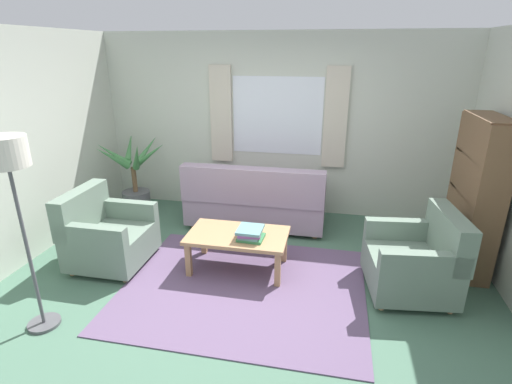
{
  "coord_description": "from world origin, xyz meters",
  "views": [
    {
      "loc": [
        0.82,
        -3.39,
        2.36
      ],
      "look_at": [
        -0.01,
        0.7,
        0.82
      ],
      "focal_mm": 27.3,
      "sensor_mm": 36.0,
      "label": 1
    }
  ],
  "objects_px": {
    "armchair_left": "(106,235)",
    "armchair_right": "(417,261)",
    "coffee_table": "(238,238)",
    "potted_plant": "(135,183)",
    "standing_lamp": "(10,172)",
    "bookshelf": "(473,195)",
    "book_stack_on_table": "(250,233)",
    "couch": "(255,201)"
  },
  "relations": [
    {
      "from": "armchair_right",
      "to": "book_stack_on_table",
      "type": "xyz_separation_m",
      "value": [
        -1.71,
        -0.02,
        0.15
      ]
    },
    {
      "from": "book_stack_on_table",
      "to": "potted_plant",
      "type": "distance_m",
      "value": 2.51
    },
    {
      "from": "book_stack_on_table",
      "to": "bookshelf",
      "type": "distance_m",
      "value": 2.45
    },
    {
      "from": "book_stack_on_table",
      "to": "bookshelf",
      "type": "height_order",
      "value": "bookshelf"
    },
    {
      "from": "couch",
      "to": "potted_plant",
      "type": "height_order",
      "value": "potted_plant"
    },
    {
      "from": "book_stack_on_table",
      "to": "standing_lamp",
      "type": "xyz_separation_m",
      "value": [
        -1.66,
        -1.21,
        0.96
      ]
    },
    {
      "from": "bookshelf",
      "to": "standing_lamp",
      "type": "bearing_deg",
      "value": 115.06
    },
    {
      "from": "coffee_table",
      "to": "standing_lamp",
      "type": "distance_m",
      "value": 2.25
    },
    {
      "from": "bookshelf",
      "to": "standing_lamp",
      "type": "xyz_separation_m",
      "value": [
        -3.99,
        -1.86,
        0.58
      ]
    },
    {
      "from": "armchair_right",
      "to": "book_stack_on_table",
      "type": "distance_m",
      "value": 1.72
    },
    {
      "from": "potted_plant",
      "to": "bookshelf",
      "type": "height_order",
      "value": "bookshelf"
    },
    {
      "from": "book_stack_on_table",
      "to": "bookshelf",
      "type": "xyz_separation_m",
      "value": [
        2.33,
        0.66,
        0.37
      ]
    },
    {
      "from": "couch",
      "to": "armchair_right",
      "type": "xyz_separation_m",
      "value": [
        1.91,
        -1.24,
        -0.01
      ]
    },
    {
      "from": "armchair_left",
      "to": "coffee_table",
      "type": "bearing_deg",
      "value": -83.85
    },
    {
      "from": "armchair_right",
      "to": "coffee_table",
      "type": "relative_size",
      "value": 0.85
    },
    {
      "from": "armchair_right",
      "to": "potted_plant",
      "type": "relative_size",
      "value": 0.76
    },
    {
      "from": "armchair_left",
      "to": "armchair_right",
      "type": "height_order",
      "value": "same"
    },
    {
      "from": "couch",
      "to": "book_stack_on_table",
      "type": "relative_size",
      "value": 6.36
    },
    {
      "from": "armchair_right",
      "to": "book_stack_on_table",
      "type": "bearing_deg",
      "value": -96.12
    },
    {
      "from": "armchair_left",
      "to": "armchair_right",
      "type": "distance_m",
      "value": 3.39
    },
    {
      "from": "book_stack_on_table",
      "to": "standing_lamp",
      "type": "distance_m",
      "value": 2.26
    },
    {
      "from": "potted_plant",
      "to": "bookshelf",
      "type": "relative_size",
      "value": 0.71
    },
    {
      "from": "armchair_left",
      "to": "bookshelf",
      "type": "xyz_separation_m",
      "value": [
        4.0,
        0.74,
        0.52
      ]
    },
    {
      "from": "armchair_left",
      "to": "coffee_table",
      "type": "xyz_separation_m",
      "value": [
        1.52,
        0.16,
        0.03
      ]
    },
    {
      "from": "armchair_left",
      "to": "coffee_table",
      "type": "relative_size",
      "value": 0.8
    },
    {
      "from": "armchair_right",
      "to": "book_stack_on_table",
      "type": "relative_size",
      "value": 3.11
    },
    {
      "from": "book_stack_on_table",
      "to": "potted_plant",
      "type": "relative_size",
      "value": 0.25
    },
    {
      "from": "potted_plant",
      "to": "bookshelf",
      "type": "bearing_deg",
      "value": -9.52
    },
    {
      "from": "armchair_left",
      "to": "standing_lamp",
      "type": "relative_size",
      "value": 0.51
    },
    {
      "from": "standing_lamp",
      "to": "armchair_left",
      "type": "bearing_deg",
      "value": 90.89
    },
    {
      "from": "coffee_table",
      "to": "book_stack_on_table",
      "type": "bearing_deg",
      "value": -26.4
    },
    {
      "from": "bookshelf",
      "to": "standing_lamp",
      "type": "height_order",
      "value": "standing_lamp"
    },
    {
      "from": "armchair_right",
      "to": "potted_plant",
      "type": "distance_m",
      "value": 4.04
    },
    {
      "from": "armchair_left",
      "to": "book_stack_on_table",
      "type": "height_order",
      "value": "armchair_left"
    },
    {
      "from": "armchair_right",
      "to": "armchair_left",
      "type": "bearing_deg",
      "value": -95.04
    },
    {
      "from": "coffee_table",
      "to": "potted_plant",
      "type": "xyz_separation_m",
      "value": [
        -1.92,
        1.32,
        0.09
      ]
    },
    {
      "from": "coffee_table",
      "to": "book_stack_on_table",
      "type": "distance_m",
      "value": 0.22
    },
    {
      "from": "armchair_right",
      "to": "bookshelf",
      "type": "height_order",
      "value": "bookshelf"
    },
    {
      "from": "couch",
      "to": "book_stack_on_table",
      "type": "distance_m",
      "value": 1.28
    },
    {
      "from": "armchair_right",
      "to": "bookshelf",
      "type": "xyz_separation_m",
      "value": [
        0.62,
        0.64,
        0.52
      ]
    },
    {
      "from": "armchair_right",
      "to": "standing_lamp",
      "type": "bearing_deg",
      "value": -76.71
    },
    {
      "from": "armchair_left",
      "to": "bookshelf",
      "type": "relative_size",
      "value": 0.51
    }
  ]
}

